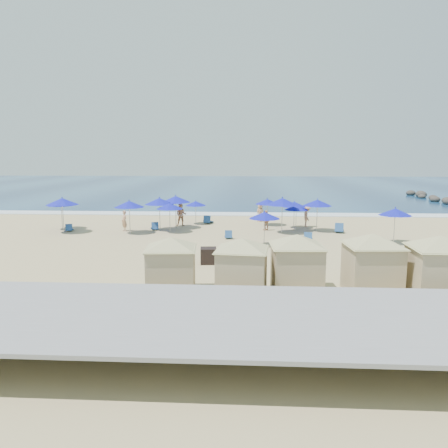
# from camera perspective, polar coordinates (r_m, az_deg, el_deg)

# --- Properties ---
(ground) EXTENTS (160.00, 160.00, 0.00)m
(ground) POSITION_cam_1_polar(r_m,az_deg,el_deg) (27.80, 2.83, -3.04)
(ground) COLOR tan
(ground) RESTS_ON ground
(ocean) EXTENTS (160.00, 80.00, 0.06)m
(ocean) POSITION_cam_1_polar(r_m,az_deg,el_deg) (82.40, 3.18, 4.93)
(ocean) COLOR navy
(ocean) RESTS_ON ground
(surf_line) EXTENTS (160.00, 2.50, 0.08)m
(surf_line) POSITION_cam_1_polar(r_m,az_deg,el_deg) (43.08, 3.02, 1.29)
(surf_line) COLOR white
(surf_line) RESTS_ON ground
(seawall) EXTENTS (160.00, 6.10, 1.22)m
(seawall) POSITION_cam_1_polar(r_m,az_deg,el_deg) (14.63, 2.36, -11.54)
(seawall) COLOR gray
(seawall) RESTS_ON ground
(trash_bin) EXTENTS (0.93, 0.93, 0.85)m
(trash_bin) POSITION_cam_1_polar(r_m,az_deg,el_deg) (23.58, -2.05, -4.16)
(trash_bin) COLOR black
(trash_bin) RESTS_ON ground
(cabana_0) EXTENTS (4.22, 4.22, 2.65)m
(cabana_0) POSITION_cam_1_polar(r_m,az_deg,el_deg) (18.44, -6.93, -4.44)
(cabana_0) COLOR tan
(cabana_0) RESTS_ON ground
(cabana_1) EXTENTS (4.24, 4.24, 2.67)m
(cabana_1) POSITION_cam_1_polar(r_m,az_deg,el_deg) (18.01, 2.36, -4.67)
(cabana_1) COLOR tan
(cabana_1) RESTS_ON ground
(cabana_2) EXTENTS (4.40, 4.40, 2.77)m
(cabana_2) POSITION_cam_1_polar(r_m,az_deg,el_deg) (18.64, 9.50, -4.15)
(cabana_2) COLOR tan
(cabana_2) RESTS_ON ground
(cabana_3) EXTENTS (4.50, 4.50, 2.83)m
(cabana_3) POSITION_cam_1_polar(r_m,az_deg,el_deg) (19.29, 18.83, -3.96)
(cabana_3) COLOR tan
(cabana_3) RESTS_ON ground
(cabana_4) EXTENTS (4.63, 4.63, 2.91)m
(cabana_4) POSITION_cam_1_polar(r_m,az_deg,el_deg) (19.45, 26.37, -4.19)
(cabana_4) COLOR tan
(cabana_4) RESTS_ON ground
(umbrella_0) EXTENTS (2.14, 2.14, 2.44)m
(umbrella_0) POSITION_cam_1_polar(r_m,az_deg,el_deg) (36.55, -20.52, 2.64)
(umbrella_0) COLOR #A5A8AD
(umbrella_0) RESTS_ON ground
(umbrella_1) EXTENTS (2.39, 2.39, 2.72)m
(umbrella_1) POSITION_cam_1_polar(r_m,az_deg,el_deg) (34.86, -20.37, 2.77)
(umbrella_1) COLOR #A5A8AD
(umbrella_1) RESTS_ON ground
(umbrella_2) EXTENTS (2.30, 2.30, 2.62)m
(umbrella_2) POSITION_cam_1_polar(r_m,az_deg,el_deg) (34.17, -8.43, 2.97)
(umbrella_2) COLOR #A5A8AD
(umbrella_2) RESTS_ON ground
(umbrella_3) EXTENTS (2.03, 2.03, 2.31)m
(umbrella_3) POSITION_cam_1_polar(r_m,az_deg,el_deg) (33.07, -7.12, 2.34)
(umbrella_3) COLOR #A5A8AD
(umbrella_3) RESTS_ON ground
(umbrella_4) EXTENTS (1.79, 1.79, 2.04)m
(umbrella_4) POSITION_cam_1_polar(r_m,az_deg,el_deg) (36.97, -3.73, 2.71)
(umbrella_4) COLOR #A5A8AD
(umbrella_4) RESTS_ON ground
(umbrella_5) EXTENTS (2.37, 2.37, 2.70)m
(umbrella_5) POSITION_cam_1_polar(r_m,az_deg,el_deg) (34.87, -6.34, 3.24)
(umbrella_5) COLOR #A5A8AD
(umbrella_5) RESTS_ON ground
(umbrella_6) EXTENTS (2.01, 2.01, 2.29)m
(umbrella_6) POSITION_cam_1_polar(r_m,az_deg,el_deg) (27.97, 5.31, 1.13)
(umbrella_6) COLOR #A5A8AD
(umbrella_6) RESTS_ON ground
(umbrella_7) EXTENTS (2.01, 2.01, 2.28)m
(umbrella_7) POSITION_cam_1_polar(r_m,az_deg,el_deg) (36.38, 5.69, 2.92)
(umbrella_7) COLOR #A5A8AD
(umbrella_7) RESTS_ON ground
(umbrella_8) EXTENTS (1.86, 1.86, 2.11)m
(umbrella_8) POSITION_cam_1_polar(r_m,az_deg,el_deg) (33.91, 9.43, 2.16)
(umbrella_8) COLOR #A5A8AD
(umbrella_8) RESTS_ON ground
(umbrella_9) EXTENTS (1.93, 1.93, 2.20)m
(umbrella_9) POSITION_cam_1_polar(r_m,az_deg,el_deg) (35.29, 9.17, 2.55)
(umbrella_9) COLOR #A5A8AD
(umbrella_9) RESTS_ON ground
(umbrella_10) EXTENTS (2.23, 2.23, 2.54)m
(umbrella_10) POSITION_cam_1_polar(r_m,az_deg,el_deg) (34.05, 12.11, 2.74)
(umbrella_10) COLOR #A5A8AD
(umbrella_10) RESTS_ON ground
(umbrella_11) EXTENTS (2.14, 2.14, 2.44)m
(umbrella_11) POSITION_cam_1_polar(r_m,az_deg,el_deg) (30.70, 21.47, 1.48)
(umbrella_11) COLOR #A5A8AD
(umbrella_11) RESTS_ON ground
(umbrella_12) EXTENTS (2.41, 2.41, 2.75)m
(umbrella_12) POSITION_cam_1_polar(r_m,az_deg,el_deg) (32.73, 7.63, 2.93)
(umbrella_12) COLOR #A5A8AD
(umbrella_12) RESTS_ON ground
(umbrella_13) EXTENTS (2.23, 2.23, 2.53)m
(umbrella_13) POSITION_cam_1_polar(r_m,az_deg,el_deg) (33.15, -12.28, 2.55)
(umbrella_13) COLOR #A5A8AD
(umbrella_13) RESTS_ON ground
(beach_chair_0) EXTENTS (0.80, 1.22, 0.62)m
(beach_chair_0) POSITION_cam_1_polar(r_m,az_deg,el_deg) (35.55, -19.55, -0.57)
(beach_chair_0) COLOR navy
(beach_chair_0) RESTS_ON ground
(beach_chair_1) EXTENTS (0.87, 1.31, 0.66)m
(beach_chair_1) POSITION_cam_1_polar(r_m,az_deg,el_deg) (34.56, -9.04, -0.39)
(beach_chair_1) COLOR navy
(beach_chair_1) RESTS_ON ground
(beach_chair_2) EXTENTS (0.82, 1.42, 0.74)m
(beach_chair_2) POSITION_cam_1_polar(r_m,az_deg,el_deg) (37.37, -2.10, 0.45)
(beach_chair_2) COLOR navy
(beach_chair_2) RESTS_ON ground
(beach_chair_3) EXTENTS (0.61, 1.17, 0.62)m
(beach_chair_3) POSITION_cam_1_polar(r_m,az_deg,el_deg) (30.67, 0.57, -1.49)
(beach_chair_3) COLOR navy
(beach_chair_3) RESTS_ON ground
(beach_chair_4) EXTENTS (0.75, 1.29, 0.67)m
(beach_chair_4) POSITION_cam_1_polar(r_m,az_deg,el_deg) (30.21, 10.95, -1.78)
(beach_chair_4) COLOR navy
(beach_chair_4) RESTS_ON ground
(beach_chair_5) EXTENTS (0.94, 1.52, 0.78)m
(beach_chair_5) POSITION_cam_1_polar(r_m,az_deg,el_deg) (34.15, 14.82, -0.63)
(beach_chair_5) COLOR navy
(beach_chair_5) RESTS_ON ground
(beachgoer_0) EXTENTS (0.68, 0.68, 1.59)m
(beachgoer_0) POSITION_cam_1_polar(r_m,az_deg,el_deg) (34.45, -12.89, 0.41)
(beachgoer_0) COLOR tan
(beachgoer_0) RESTS_ON ground
(beachgoer_1) EXTENTS (0.91, 0.71, 1.86)m
(beachgoer_1) POSITION_cam_1_polar(r_m,az_deg,el_deg) (36.22, -5.61, 1.22)
(beachgoer_1) COLOR tan
(beachgoer_1) RESTS_ON ground
(beachgoer_2) EXTENTS (0.98, 0.84, 1.58)m
(beachgoer_2) POSITION_cam_1_polar(r_m,az_deg,el_deg) (34.02, 5.55, 0.48)
(beachgoer_2) COLOR tan
(beachgoer_2) RESTS_ON ground
(beachgoer_3) EXTENTS (0.67, 1.15, 1.78)m
(beachgoer_3) POSITION_cam_1_polar(r_m,az_deg,el_deg) (36.09, 10.78, 1.01)
(beachgoer_3) COLOR tan
(beachgoer_3) RESTS_ON ground
(beachgoer_4) EXTENTS (0.91, 0.81, 1.56)m
(beachgoer_4) POSITION_cam_1_polar(r_m,az_deg,el_deg) (38.71, 4.74, 1.51)
(beachgoer_4) COLOR tan
(beachgoer_4) RESTS_ON ground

